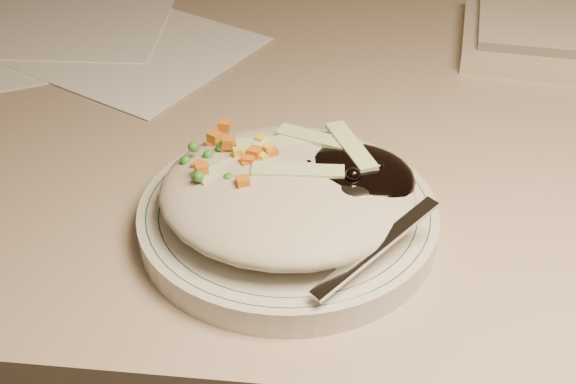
# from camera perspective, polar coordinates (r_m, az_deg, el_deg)

# --- Properties ---
(desk) EXTENTS (1.40, 0.70, 0.74)m
(desk) POSITION_cam_1_polar(r_m,az_deg,el_deg) (0.90, 8.37, -5.17)
(desk) COLOR tan
(desk) RESTS_ON ground
(plate) EXTENTS (0.23, 0.23, 0.02)m
(plate) POSITION_cam_1_polar(r_m,az_deg,el_deg) (0.62, 0.00, -1.94)
(plate) COLOR beige
(plate) RESTS_ON desk
(plate_rim) EXTENTS (0.22, 0.22, 0.00)m
(plate_rim) POSITION_cam_1_polar(r_m,az_deg,el_deg) (0.61, 0.00, -1.20)
(plate_rim) COLOR #144723
(plate_rim) RESTS_ON plate
(meal) EXTENTS (0.21, 0.19, 0.05)m
(meal) POSITION_cam_1_polar(r_m,az_deg,el_deg) (0.60, 0.40, 0.37)
(meal) COLOR #AFA78E
(meal) RESTS_ON plate
(papers) EXTENTS (0.46, 0.34, 0.00)m
(papers) POSITION_cam_1_polar(r_m,az_deg,el_deg) (0.96, -16.29, 10.72)
(papers) COLOR white
(papers) RESTS_ON desk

